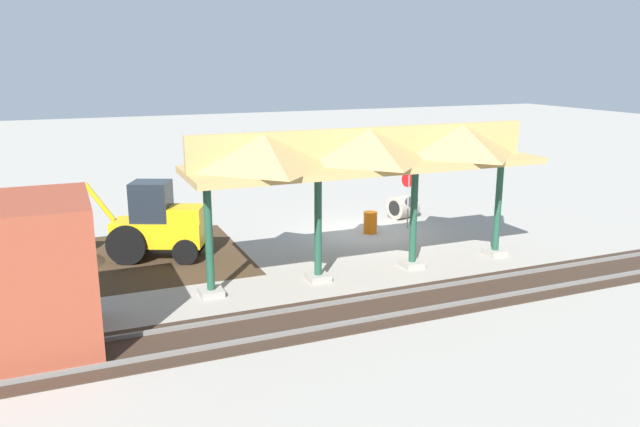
{
  "coord_description": "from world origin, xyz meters",
  "views": [
    {
      "loc": [
        11.41,
        22.35,
        6.99
      ],
      "look_at": [
        3.01,
        2.24,
        1.6
      ],
      "focal_mm": 35.0,
      "sensor_mm": 36.0,
      "label": 1
    }
  ],
  "objects_px": {
    "concrete_pipe": "(403,206)",
    "backhoe": "(154,224)",
    "stop_sign": "(409,186)",
    "traffic_barrel": "(370,222)"
  },
  "relations": [
    {
      "from": "stop_sign",
      "to": "concrete_pipe",
      "type": "xyz_separation_m",
      "value": [
        -0.74,
        -1.66,
        -1.32
      ]
    },
    {
      "from": "stop_sign",
      "to": "traffic_barrel",
      "type": "xyz_separation_m",
      "value": [
        1.79,
        0.03,
        -1.4
      ]
    },
    {
      "from": "stop_sign",
      "to": "concrete_pipe",
      "type": "bearing_deg",
      "value": -114.07
    },
    {
      "from": "concrete_pipe",
      "to": "stop_sign",
      "type": "bearing_deg",
      "value": 65.93
    },
    {
      "from": "stop_sign",
      "to": "backhoe",
      "type": "relative_size",
      "value": 0.49
    },
    {
      "from": "concrete_pipe",
      "to": "backhoe",
      "type": "bearing_deg",
      "value": 8.72
    },
    {
      "from": "traffic_barrel",
      "to": "concrete_pipe",
      "type": "bearing_deg",
      "value": -146.25
    },
    {
      "from": "stop_sign",
      "to": "traffic_barrel",
      "type": "height_order",
      "value": "stop_sign"
    },
    {
      "from": "concrete_pipe",
      "to": "traffic_barrel",
      "type": "distance_m",
      "value": 3.04
    },
    {
      "from": "backhoe",
      "to": "concrete_pipe",
      "type": "relative_size",
      "value": 3.88
    }
  ]
}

